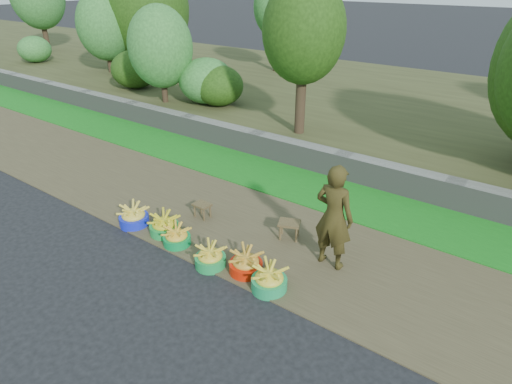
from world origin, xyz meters
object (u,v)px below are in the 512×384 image
Objects in this scene: basin_e at (246,263)px; stool_left at (202,206)px; basin_c at (177,237)px; basin_f at (269,280)px; basin_a at (134,217)px; stool_right at (289,225)px; basin_d at (210,257)px; basin_b at (164,225)px; vendor_woman at (334,217)px.

basin_e is 1.59× the size of stool_left.
basin_c reaches higher than stool_left.
basin_f reaches higher than stool_left.
basin_a is 1.18m from stool_left.
basin_e is at bearing -92.16° from stool_right.
basin_d is 1.10× the size of stool_right.
basin_a is at bearing -178.19° from basin_e.
basin_b is 1.22m from basin_d.
stool_right is (1.76, 1.09, 0.10)m from basin_b.
basin_a is at bearing 18.84° from vendor_woman.
vendor_woman reaches higher than basin_b.
basin_c is 2.52m from vendor_woman.
vendor_woman is at bearing -14.71° from stool_right.
basin_e is 0.49m from basin_f.
vendor_woman is (0.42, 1.00, 0.66)m from basin_f.
basin_c is 0.28× the size of vendor_woman.
stool_left is (0.80, 0.87, 0.06)m from basin_a.
basin_a is at bearing -170.44° from basin_b.
basin_a is 2.84m from basin_f.
basin_a is 1.08× the size of basin_d.
vendor_woman reaches higher than basin_a.
basin_d is at bearing -3.29° from basin_a.
basin_a reaches higher than basin_d.
basin_f is 1.19× the size of stool_right.
basin_f is (1.01, 0.07, 0.01)m from basin_d.
vendor_woman reaches higher than basin_f.
basin_b is 1.01× the size of basin_e.
basin_b is at bearing -148.39° from stool_right.
vendor_woman is (3.26, 0.97, 0.66)m from basin_a.
basin_a is 2.68m from stool_right.
basin_b is 0.41m from basin_c.
basin_a reaches higher than stool_right.
basin_e is (1.72, -0.03, -0.00)m from basin_b.
stool_right is at bearing 109.75° from basin_f.
basin_d is (1.84, -0.11, -0.01)m from basin_a.
stool_right is at bearing 41.15° from basin_c.
basin_f is at bearing -12.57° from basin_e.
stool_left is (0.16, 0.76, 0.06)m from basin_b.
stool_right is at bearing 26.40° from basin_a.
basin_b is at bearing 176.35° from basin_f.
basin_b is 0.99× the size of basin_f.
basin_a is 1.02× the size of basin_e.
vendor_woman is (1.42, 1.07, 0.67)m from basin_d.
basin_c is at bearing -74.72° from stool_left.
basin_a is 1.19× the size of stool_right.
stool_right is at bearing 11.30° from stool_left.
basin_f is at bearing -23.84° from stool_left.
basin_c is at bearing 25.86° from vendor_woman.
basin_e is at bearing -1.09° from basin_b.
vendor_woman is (2.62, 0.86, 0.66)m from basin_b.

